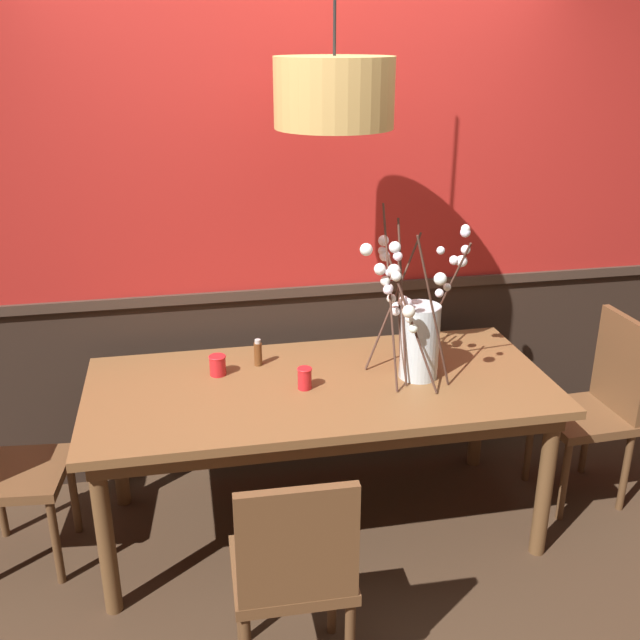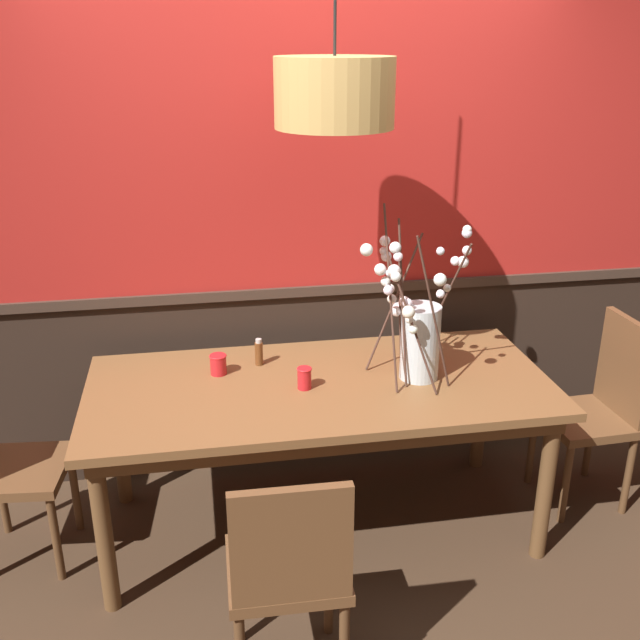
# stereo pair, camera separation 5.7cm
# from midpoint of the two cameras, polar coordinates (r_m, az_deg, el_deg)

# --- Properties ---
(ground_plane) EXTENTS (24.00, 24.00, 0.00)m
(ground_plane) POSITION_cam_midpoint_polar(r_m,az_deg,el_deg) (3.65, 0.46, -15.75)
(ground_plane) COLOR #422D1E
(back_wall) EXTENTS (4.48, 0.14, 2.83)m
(back_wall) POSITION_cam_midpoint_polar(r_m,az_deg,el_deg) (3.64, -1.36, 8.74)
(back_wall) COLOR #2D2119
(back_wall) RESTS_ON ground
(dining_table) EXTENTS (2.05, 0.93, 0.76)m
(dining_table) POSITION_cam_midpoint_polar(r_m,az_deg,el_deg) (3.28, 0.50, -6.18)
(dining_table) COLOR brown
(dining_table) RESTS_ON ground
(chair_head_west_end) EXTENTS (0.43, 0.44, 0.88)m
(chair_head_west_end) POSITION_cam_midpoint_polar(r_m,az_deg,el_deg) (3.46, -23.22, -10.06)
(chair_head_west_end) COLOR brown
(chair_head_west_end) RESTS_ON ground
(chair_far_side_left) EXTENTS (0.45, 0.43, 0.93)m
(chair_far_side_left) POSITION_cam_midpoint_polar(r_m,az_deg,el_deg) (4.12, -6.78, -2.85)
(chair_far_side_left) COLOR brown
(chair_far_side_left) RESTS_ON ground
(chair_head_east_end) EXTENTS (0.41, 0.42, 0.96)m
(chair_head_east_end) POSITION_cam_midpoint_polar(r_m,az_deg,el_deg) (3.84, 21.48, -6.11)
(chair_head_east_end) COLOR brown
(chair_head_east_end) RESTS_ON ground
(chair_near_side_left) EXTENTS (0.42, 0.39, 0.91)m
(chair_near_side_left) POSITION_cam_midpoint_polar(r_m,az_deg,el_deg) (2.60, -1.81, -18.90)
(chair_near_side_left) COLOR brown
(chair_near_side_left) RESTS_ON ground
(vase_with_blossoms) EXTENTS (0.54, 0.50, 0.76)m
(vase_with_blossoms) POSITION_cam_midpoint_polar(r_m,az_deg,el_deg) (3.24, 8.11, -0.87)
(vase_with_blossoms) COLOR silver
(vase_with_blossoms) RESTS_ON dining_table
(candle_holder_nearer_center) EXTENTS (0.08, 0.08, 0.09)m
(candle_holder_nearer_center) POSITION_cam_midpoint_polar(r_m,az_deg,el_deg) (3.33, -7.47, -3.46)
(candle_holder_nearer_center) COLOR red
(candle_holder_nearer_center) RESTS_ON dining_table
(candle_holder_nearer_edge) EXTENTS (0.07, 0.07, 0.10)m
(candle_holder_nearer_edge) POSITION_cam_midpoint_polar(r_m,az_deg,el_deg) (3.17, -0.72, -4.56)
(candle_holder_nearer_edge) COLOR red
(candle_holder_nearer_edge) RESTS_ON dining_table
(condiment_bottle) EXTENTS (0.04, 0.04, 0.13)m
(condiment_bottle) POSITION_cam_midpoint_polar(r_m,az_deg,el_deg) (3.40, -4.33, -2.56)
(condiment_bottle) COLOR brown
(condiment_bottle) RESTS_ON dining_table
(pendant_lamp) EXTENTS (0.47, 0.47, 0.97)m
(pendant_lamp) POSITION_cam_midpoint_polar(r_m,az_deg,el_deg) (2.97, 1.71, 17.33)
(pendant_lamp) COLOR tan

